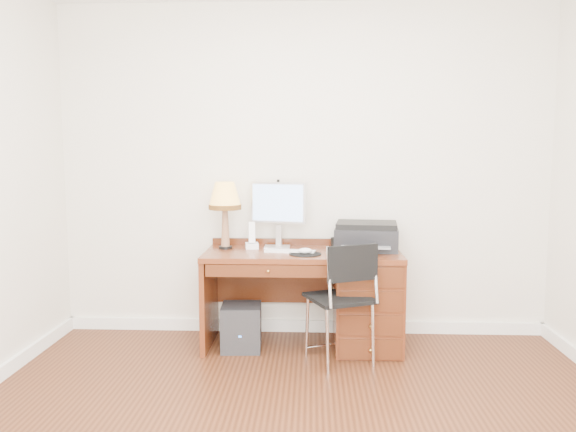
{
  "coord_description": "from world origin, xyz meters",
  "views": [
    {
      "loc": [
        0.07,
        -2.86,
        1.52
      ],
      "look_at": [
        -0.1,
        1.2,
        1.05
      ],
      "focal_mm": 35.0,
      "sensor_mm": 36.0,
      "label": 1
    }
  ],
  "objects_px": {
    "monitor": "(277,206)",
    "leg_lamp": "(225,200)",
    "chair": "(340,291)",
    "printer": "(366,236)",
    "phone": "(252,241)",
    "equipment_box": "(241,327)",
    "desk": "(344,294)"
  },
  "relations": [
    {
      "from": "monitor",
      "to": "leg_lamp",
      "type": "xyz_separation_m",
      "value": [
        -0.41,
        -0.08,
        0.06
      ]
    },
    {
      "from": "monitor",
      "to": "chair",
      "type": "relative_size",
      "value": 0.59
    },
    {
      "from": "printer",
      "to": "chair",
      "type": "distance_m",
      "value": 0.63
    },
    {
      "from": "phone",
      "to": "equipment_box",
      "type": "bearing_deg",
      "value": -117.94
    },
    {
      "from": "chair",
      "to": "phone",
      "type": "bearing_deg",
      "value": 120.66
    },
    {
      "from": "monitor",
      "to": "phone",
      "type": "relative_size",
      "value": 2.48
    },
    {
      "from": "desk",
      "to": "phone",
      "type": "xyz_separation_m",
      "value": [
        -0.73,
        0.1,
        0.4
      ]
    },
    {
      "from": "desk",
      "to": "chair",
      "type": "xyz_separation_m",
      "value": [
        -0.05,
        -0.39,
        0.12
      ]
    },
    {
      "from": "leg_lamp",
      "to": "chair",
      "type": "distance_m",
      "value": 1.17
    },
    {
      "from": "monitor",
      "to": "phone",
      "type": "bearing_deg",
      "value": -145.91
    },
    {
      "from": "phone",
      "to": "chair",
      "type": "distance_m",
      "value": 0.88
    },
    {
      "from": "leg_lamp",
      "to": "phone",
      "type": "distance_m",
      "value": 0.39
    },
    {
      "from": "leg_lamp",
      "to": "chair",
      "type": "xyz_separation_m",
      "value": [
        0.88,
        -0.48,
        -0.6
      ]
    },
    {
      "from": "equipment_box",
      "to": "leg_lamp",
      "type": "bearing_deg",
      "value": 123.32
    },
    {
      "from": "desk",
      "to": "monitor",
      "type": "height_order",
      "value": "monitor"
    },
    {
      "from": "printer",
      "to": "monitor",
      "type": "bearing_deg",
      "value": -179.04
    },
    {
      "from": "printer",
      "to": "equipment_box",
      "type": "bearing_deg",
      "value": -161.42
    },
    {
      "from": "monitor",
      "to": "phone",
      "type": "xyz_separation_m",
      "value": [
        -0.2,
        -0.07,
        -0.27
      ]
    },
    {
      "from": "desk",
      "to": "monitor",
      "type": "distance_m",
      "value": 0.87
    },
    {
      "from": "monitor",
      "to": "equipment_box",
      "type": "distance_m",
      "value": 0.98
    },
    {
      "from": "phone",
      "to": "chair",
      "type": "relative_size",
      "value": 0.24
    },
    {
      "from": "printer",
      "to": "phone",
      "type": "relative_size",
      "value": 2.47
    },
    {
      "from": "monitor",
      "to": "printer",
      "type": "bearing_deg",
      "value": 9.17
    },
    {
      "from": "desk",
      "to": "printer",
      "type": "bearing_deg",
      "value": 29.73
    },
    {
      "from": "monitor",
      "to": "chair",
      "type": "bearing_deg",
      "value": -34.78
    },
    {
      "from": "leg_lamp",
      "to": "chair",
      "type": "height_order",
      "value": "leg_lamp"
    },
    {
      "from": "monitor",
      "to": "chair",
      "type": "height_order",
      "value": "monitor"
    },
    {
      "from": "desk",
      "to": "monitor",
      "type": "bearing_deg",
      "value": 162.33
    },
    {
      "from": "phone",
      "to": "equipment_box",
      "type": "distance_m",
      "value": 0.67
    },
    {
      "from": "desk",
      "to": "phone",
      "type": "distance_m",
      "value": 0.83
    },
    {
      "from": "leg_lamp",
      "to": "phone",
      "type": "bearing_deg",
      "value": 2.63
    },
    {
      "from": "monitor",
      "to": "leg_lamp",
      "type": "height_order",
      "value": "leg_lamp"
    }
  ]
}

